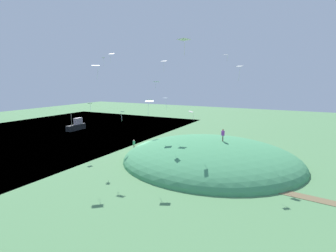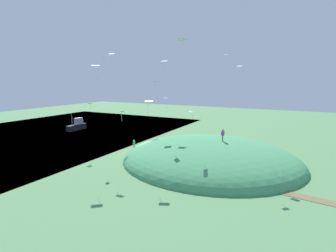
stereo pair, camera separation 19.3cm
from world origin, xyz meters
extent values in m
plane|color=#518451|center=(0.00, 0.00, 0.00)|extent=(160.00, 160.00, 0.00)
cube|color=#34476D|center=(-28.79, 0.00, -0.20)|extent=(48.51, 80.00, 0.40)
ellipsoid|color=#45905C|center=(11.52, 1.31, 0.00)|extent=(26.78, 24.48, 6.58)
cube|color=brown|center=(26.81, -6.35, 0.02)|extent=(15.18, 3.31, 0.04)
cube|color=black|center=(-25.62, 10.23, 0.68)|extent=(1.61, 5.46, 1.35)
cube|color=#AD9EA6|center=(-25.66, 11.04, 2.13)|extent=(1.04, 2.20, 1.55)
cylinder|color=gray|center=(-25.55, 8.88, 2.85)|extent=(0.14, 0.14, 3.00)
cube|color=brown|center=(13.33, 1.45, 3.69)|extent=(0.23, 0.30, 0.86)
cylinder|color=purple|center=(13.33, 1.45, 4.47)|extent=(0.62, 0.62, 0.68)
sphere|color=#9C7552|center=(13.33, 1.45, 4.94)|extent=(0.26, 0.26, 0.26)
cube|color=#504745|center=(-2.75, 1.90, 0.40)|extent=(0.24, 0.24, 0.79)
cylinder|color=#378E60|center=(-2.75, 1.90, 1.11)|extent=(0.57, 0.57, 0.63)
sphere|color=beige|center=(-2.75, 1.90, 1.54)|extent=(0.24, 0.24, 0.24)
cube|color=white|center=(5.72, -2.13, 9.54)|extent=(0.98, 0.93, 0.06)
cylinder|color=white|center=(5.97, -2.37, 8.67)|extent=(0.12, 0.21, 1.34)
cube|color=white|center=(14.97, 2.83, 14.01)|extent=(0.96, 0.79, 0.15)
cylinder|color=white|center=(14.92, 3.10, 12.88)|extent=(0.26, 0.24, 1.83)
cube|color=white|center=(-5.92, -1.56, 15.65)|extent=(0.70, 0.77, 0.11)
cylinder|color=white|center=(-5.65, -1.79, 14.87)|extent=(0.10, 0.09, 1.24)
cube|color=white|center=(-2.50, -1.44, 7.03)|extent=(0.73, 0.60, 0.17)
cylinder|color=white|center=(-2.66, -1.52, 6.17)|extent=(0.04, 0.25, 1.42)
cube|color=white|center=(1.45, 2.78, 11.80)|extent=(1.19, 0.96, 0.11)
cylinder|color=white|center=(1.42, 2.55, 10.97)|extent=(0.10, 0.20, 1.14)
cube|color=white|center=(-1.70, 5.48, 8.49)|extent=(1.15, 1.29, 0.21)
cylinder|color=white|center=(-1.66, 5.23, 7.78)|extent=(0.09, 0.12, 0.89)
cube|color=white|center=(-7.85, -3.03, 8.31)|extent=(0.63, 0.79, 0.14)
cylinder|color=white|center=(-8.08, -2.75, 7.65)|extent=(0.12, 0.16, 0.96)
cube|color=silver|center=(-2.63, -3.44, 15.96)|extent=(0.90, 0.64, 0.21)
cylinder|color=silver|center=(-2.87, -3.53, 15.24)|extent=(0.06, 0.10, 1.00)
cube|color=silver|center=(10.54, -4.11, 8.05)|extent=(0.67, 0.86, 0.18)
cylinder|color=silver|center=(10.79, -3.89, 7.39)|extent=(0.04, 0.16, 0.92)
cube|color=white|center=(-2.07, -7.63, 14.03)|extent=(1.35, 1.32, 0.15)
cylinder|color=white|center=(-1.84, -7.59, 12.89)|extent=(0.26, 0.15, 1.72)
cube|color=white|center=(14.16, -14.64, 15.45)|extent=(1.29, 1.17, 0.09)
cylinder|color=white|center=(14.19, -14.55, 14.65)|extent=(0.10, 0.17, 1.06)
cube|color=white|center=(6.33, -7.46, 9.48)|extent=(1.26, 1.11, 0.16)
cylinder|color=white|center=(6.28, -7.72, 8.47)|extent=(0.19, 0.21, 1.49)
cube|color=silver|center=(13.35, 1.35, 15.53)|extent=(0.83, 0.80, 0.10)
cylinder|color=silver|center=(13.53, 1.49, 14.93)|extent=(0.07, 0.14, 0.85)
cube|color=white|center=(1.63, 5.12, 15.28)|extent=(1.11, 0.79, 0.18)
cylinder|color=white|center=(1.69, 4.93, 14.17)|extent=(0.09, 0.04, 1.67)
camera|label=1|loc=(23.62, -35.67, 12.11)|focal=28.25mm
camera|label=2|loc=(23.79, -35.58, 12.11)|focal=28.25mm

